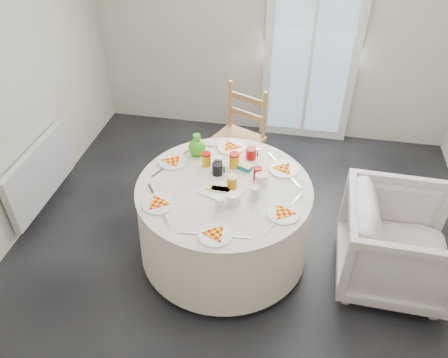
% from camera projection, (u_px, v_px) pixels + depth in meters
% --- Properties ---
extents(floor, '(4.00, 4.00, 0.00)m').
position_uv_depth(floor, '(243.00, 248.00, 3.82)').
color(floor, black).
rests_on(floor, ground).
extents(wall_back, '(4.00, 0.02, 2.60)m').
position_uv_depth(wall_back, '(276.00, 22.00, 4.54)').
color(wall_back, '#BCB5A3').
rests_on(wall_back, floor).
extents(glass_door, '(1.00, 0.08, 2.10)m').
position_uv_depth(glass_door, '(312.00, 50.00, 4.60)').
color(glass_door, silver).
rests_on(glass_door, floor).
extents(radiator, '(0.07, 1.00, 0.55)m').
position_uv_depth(radiator, '(40.00, 174.00, 4.02)').
color(radiator, silver).
rests_on(radiator, floor).
extents(table, '(1.39, 1.39, 0.71)m').
position_uv_depth(table, '(224.00, 220.00, 3.56)').
color(table, beige).
rests_on(table, floor).
extents(wooden_chair, '(0.58, 0.57, 1.00)m').
position_uv_depth(wooden_chair, '(236.00, 142.00, 4.27)').
color(wooden_chair, '#9E6E45').
rests_on(wooden_chair, floor).
extents(armchair, '(0.80, 0.85, 0.85)m').
position_uv_depth(armchair, '(399.00, 244.00, 3.33)').
color(armchair, beige).
rests_on(armchair, floor).
extents(place_settings, '(1.37, 1.37, 0.02)m').
position_uv_depth(place_settings, '(224.00, 182.00, 3.31)').
color(place_settings, white).
rests_on(place_settings, table).
extents(jar_cluster, '(0.54, 0.38, 0.14)m').
position_uv_depth(jar_cluster, '(230.00, 162.00, 3.42)').
color(jar_cluster, '#AD5324').
rests_on(jar_cluster, table).
extents(butter_tub, '(0.13, 0.12, 0.04)m').
position_uv_depth(butter_tub, '(246.00, 163.00, 3.47)').
color(butter_tub, '#04758E').
rests_on(butter_tub, table).
extents(green_pitcher, '(0.19, 0.19, 0.19)m').
position_uv_depth(green_pitcher, '(197.00, 140.00, 3.58)').
color(green_pitcher, green).
rests_on(green_pitcher, table).
extents(cheese_platter, '(0.36, 0.29, 0.04)m').
position_uv_depth(cheese_platter, '(220.00, 188.00, 3.25)').
color(cheese_platter, silver).
rests_on(cheese_platter, table).
extents(mugs_glasses, '(0.83, 0.83, 0.12)m').
position_uv_depth(mugs_glasses, '(238.00, 178.00, 3.29)').
color(mugs_glasses, gray).
rests_on(mugs_glasses, table).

